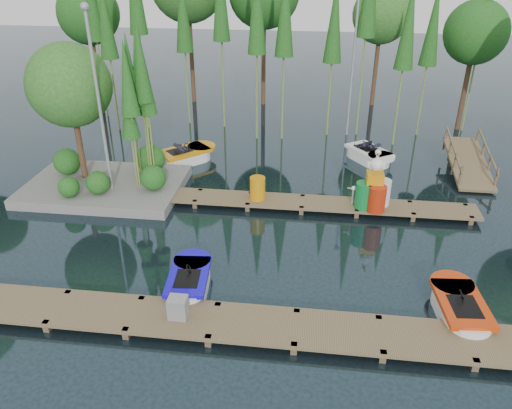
# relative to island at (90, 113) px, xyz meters

# --- Properties ---
(ground_plane) EXTENTS (90.00, 90.00, 0.00)m
(ground_plane) POSITION_rel_island_xyz_m (6.30, -3.29, -3.18)
(ground_plane) COLOR #1E2F37
(near_dock) EXTENTS (18.00, 1.50, 0.50)m
(near_dock) POSITION_rel_island_xyz_m (6.30, -7.79, -2.95)
(near_dock) COLOR brown
(near_dock) RESTS_ON ground
(far_dock) EXTENTS (15.00, 1.20, 0.50)m
(far_dock) POSITION_rel_island_xyz_m (7.30, -0.79, -2.95)
(far_dock) COLOR brown
(far_dock) RESTS_ON ground
(island) EXTENTS (6.20, 4.20, 6.75)m
(island) POSITION_rel_island_xyz_m (0.00, 0.00, 0.00)
(island) COLOR slate
(island) RESTS_ON ground
(tree_screen) EXTENTS (34.42, 18.53, 10.31)m
(tree_screen) POSITION_rel_island_xyz_m (4.26, 7.31, 2.93)
(tree_screen) COLOR #4A301F
(tree_screen) RESTS_ON ground
(lamp_island) EXTENTS (0.30, 0.30, 7.25)m
(lamp_island) POSITION_rel_island_xyz_m (0.80, -0.79, 1.08)
(lamp_island) COLOR gray
(lamp_island) RESTS_ON ground
(lamp_rear) EXTENTS (0.30, 0.30, 7.25)m
(lamp_rear) POSITION_rel_island_xyz_m (10.30, 7.71, 1.08)
(lamp_rear) COLOR gray
(lamp_rear) RESTS_ON ground
(ramp) EXTENTS (1.50, 3.94, 1.49)m
(ramp) POSITION_rel_island_xyz_m (15.30, 3.21, -2.60)
(ramp) COLOR brown
(ramp) RESTS_ON ground
(boat_blue) EXTENTS (1.34, 2.59, 0.84)m
(boat_blue) POSITION_rel_island_xyz_m (5.26, -6.20, -2.94)
(boat_blue) COLOR white
(boat_blue) RESTS_ON ground
(boat_red) EXTENTS (1.41, 2.73, 0.89)m
(boat_red) POSITION_rel_island_xyz_m (12.80, -6.51, -2.93)
(boat_red) COLOR white
(boat_red) RESTS_ON ground
(boat_yellow_far) EXTENTS (2.98, 2.94, 1.45)m
(boat_yellow_far) POSITION_rel_island_xyz_m (2.78, 3.04, -2.88)
(boat_yellow_far) COLOR white
(boat_yellow_far) RESTS_ON ground
(boat_white_far) EXTENTS (2.54, 2.89, 1.27)m
(boat_white_far) POSITION_rel_island_xyz_m (11.18, 4.26, -2.90)
(boat_white_far) COLOR white
(boat_white_far) RESTS_ON ground
(utility_cabinet) EXTENTS (0.49, 0.42, 0.60)m
(utility_cabinet) POSITION_rel_island_xyz_m (5.38, -7.79, -2.58)
(utility_cabinet) COLOR gray
(utility_cabinet) RESTS_ON near_dock
(yellow_barrel) EXTENTS (0.59, 0.59, 0.88)m
(yellow_barrel) POSITION_rel_island_xyz_m (6.60, -0.79, -2.44)
(yellow_barrel) COLOR orange
(yellow_barrel) RESTS_ON far_dock
(drum_cluster) EXTENTS (1.31, 1.20, 2.26)m
(drum_cluster) POSITION_rel_island_xyz_m (10.93, -0.95, -2.22)
(drum_cluster) COLOR #0D762F
(drum_cluster) RESTS_ON far_dock
(seagull_post) EXTENTS (0.46, 0.25, 0.74)m
(seagull_post) POSITION_rel_island_xyz_m (10.19, -0.79, -2.38)
(seagull_post) COLOR gray
(seagull_post) RESTS_ON far_dock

